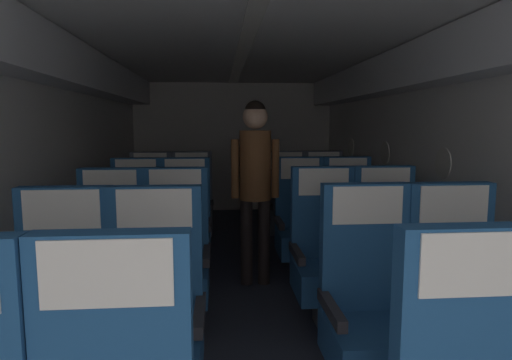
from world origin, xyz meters
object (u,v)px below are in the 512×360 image
seat_e_right_aisle (325,207)px  seat_c_right_aisle (387,256)px  seat_c_right_window (325,258)px  seat_d_left_aisle (185,229)px  seat_b_left_aisle (155,321)px  seat_e_right_window (287,208)px  flight_attendant (255,172)px  seat_b_left_window (61,324)px  seat_d_right_aisle (349,226)px  seat_d_right_window (301,227)px  seat_c_left_window (110,263)px  seat_d_left_window (136,230)px  seat_b_right_window (370,313)px  seat_e_left_window (151,210)px  seat_b_right_aisle (457,311)px  seat_c_left_aisle (176,261)px  seat_e_left_aisle (192,209)px

seat_e_right_aisle → seat_c_right_aisle: bearing=-89.9°
seat_c_right_window → seat_d_left_aisle: size_ratio=1.00×
seat_b_left_aisle → seat_e_right_aisle: size_ratio=1.00×
seat_c_right_aisle → seat_e_right_window: size_ratio=1.00×
flight_attendant → seat_b_left_window: bearing=49.4°
seat_d_right_aisle → seat_d_right_window: bearing=179.7°
seat_c_left_window → seat_d_left_window: 0.97m
seat_d_right_aisle → seat_d_left_window: bearing=-179.9°
seat_b_right_window → seat_e_right_window: size_ratio=1.00×
seat_b_right_window → seat_d_left_window: 2.49m
seat_d_right_aisle → seat_e_left_window: 2.26m
seat_d_left_aisle → seat_d_right_aisle: same height
seat_b_left_window → seat_d_right_aisle: size_ratio=1.00×
seat_b_left_window → seat_e_left_window: (-0.02, 2.89, 0.00)m
seat_b_right_window → seat_c_right_window: size_ratio=1.00×
seat_b_right_aisle → seat_b_right_window: same height
seat_c_right_aisle → seat_e_right_window: 2.00m
seat_d_right_aisle → seat_c_left_aisle: bearing=-148.2°
seat_c_left_aisle → seat_c_right_window: bearing=-1.0°
seat_d_left_aisle → seat_d_right_window: 1.11m
seat_b_left_window → seat_d_right_aisle: bearing=43.7°
seat_c_left_aisle → seat_d_left_aisle: same height
seat_b_right_window → seat_e_left_aisle: 3.12m
seat_b_right_aisle → seat_c_left_window: same height
seat_b_left_aisle → seat_e_left_aisle: (-0.00, 2.92, 0.00)m
seat_c_left_aisle → seat_c_right_aisle: 1.57m
seat_d_left_aisle → seat_d_right_window: bearing=0.2°
seat_c_left_window → seat_e_left_window: size_ratio=1.00×
seat_b_right_window → seat_e_left_window: 3.30m
seat_b_right_window → seat_c_right_aisle: same height
seat_b_left_aisle → seat_d_right_window: (1.10, 1.96, 0.00)m
seat_d_right_window → seat_e_right_aisle: same height
seat_c_right_window → seat_e_left_aisle: same height
seat_b_left_aisle → seat_b_right_aisle: 1.57m
seat_d_left_aisle → seat_d_right_window: same height
seat_c_left_window → seat_d_right_window: bearing=32.2°
seat_d_right_aisle → seat_e_left_aisle: same height
seat_c_right_window → seat_d_left_window: (-1.55, 0.99, 0.00)m
seat_c_right_window → seat_d_right_window: bearing=89.6°
seat_b_right_window → seat_c_left_aisle: same height
seat_c_right_window → seat_e_left_window: (-1.57, 1.94, 0.00)m
seat_d_left_window → seat_b_left_window: bearing=-90.0°
seat_c_left_window → seat_d_left_aisle: (0.45, 0.98, 0.00)m
seat_b_left_aisle → seat_d_left_aisle: (-0.00, 1.96, 0.00)m
seat_b_left_aisle → seat_e_right_window: (1.12, 2.92, 0.00)m
seat_c_left_aisle → seat_e_left_window: same height
seat_c_right_aisle → seat_d_right_aisle: (0.00, 0.98, 0.00)m
seat_b_right_window → seat_d_right_window: 1.95m
seat_d_left_window → flight_attendant: bearing=-10.6°
seat_b_right_aisle → seat_b_right_window: bearing=178.9°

